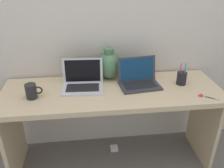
# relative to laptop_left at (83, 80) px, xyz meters

# --- Properties ---
(ground_plane) EXTENTS (6.00, 6.00, 0.00)m
(ground_plane) POSITION_rel_laptop_left_xyz_m (0.22, -0.08, -0.78)
(ground_plane) COLOR slate
(back_wall) EXTENTS (4.40, 0.04, 2.40)m
(back_wall) POSITION_rel_laptop_left_xyz_m (0.22, 0.25, 0.42)
(back_wall) COLOR beige
(back_wall) RESTS_ON ground
(desk) EXTENTS (1.69, 0.56, 0.73)m
(desk) POSITION_rel_laptop_left_xyz_m (0.22, -0.08, -0.20)
(desk) COLOR #D1B78C
(desk) RESTS_ON ground
(laptop_left) EXTENTS (0.32, 0.24, 0.21)m
(laptop_left) POSITION_rel_laptop_left_xyz_m (0.00, 0.00, 0.00)
(laptop_left) COLOR silver
(laptop_left) RESTS_ON desk
(laptop_right) EXTENTS (0.33, 0.25, 0.21)m
(laptop_right) POSITION_rel_laptop_left_xyz_m (0.44, -0.01, -0.00)
(laptop_right) COLOR #333338
(laptop_right) RESTS_ON desk
(green_vase) EXTENTS (0.20, 0.20, 0.26)m
(green_vase) POSITION_rel_laptop_left_xyz_m (0.22, 0.15, 0.06)
(green_vase) COLOR #47704C
(green_vase) RESTS_ON desk
(coffee_mug) EXTENTS (0.12, 0.08, 0.11)m
(coffee_mug) POSITION_rel_laptop_left_xyz_m (-0.36, -0.13, -0.00)
(coffee_mug) COLOR black
(coffee_mug) RESTS_ON desk
(pen_cup) EXTENTS (0.08, 0.08, 0.18)m
(pen_cup) POSITION_rel_laptop_left_xyz_m (0.78, -0.04, -0.00)
(pen_cup) COLOR black
(pen_cup) RESTS_ON desk
(scissors) EXTENTS (0.13, 0.11, 0.01)m
(scissors) POSITION_rel_laptop_left_xyz_m (0.88, -0.26, -0.05)
(scissors) COLOR #B7B7BC
(scissors) RESTS_ON desk
(power_brick) EXTENTS (0.07, 0.07, 0.03)m
(power_brick) POSITION_rel_laptop_left_xyz_m (0.26, 0.05, -0.77)
(power_brick) COLOR white
(power_brick) RESTS_ON ground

